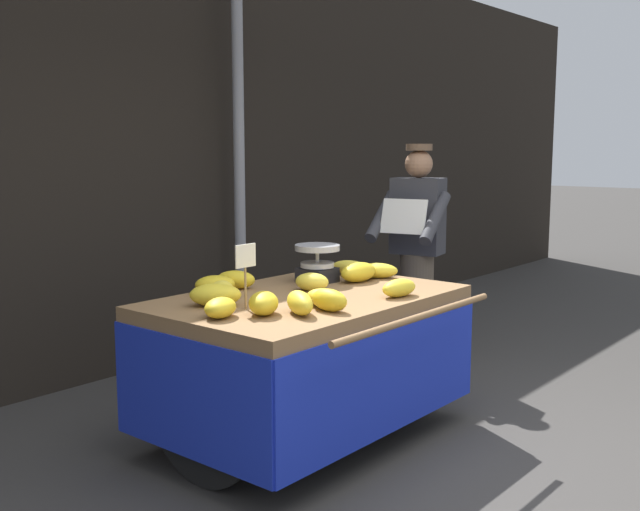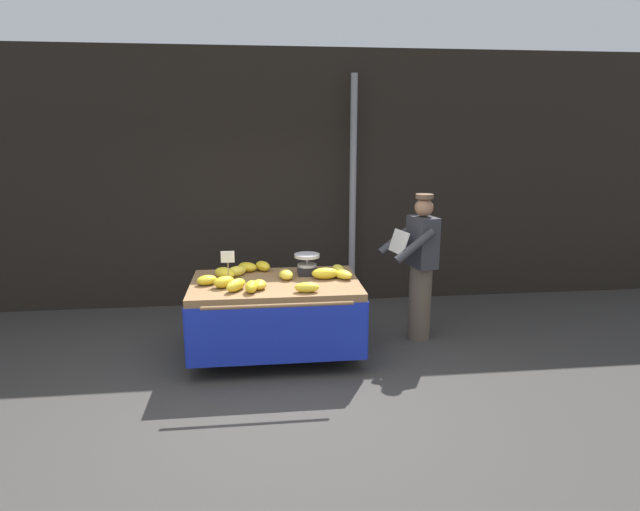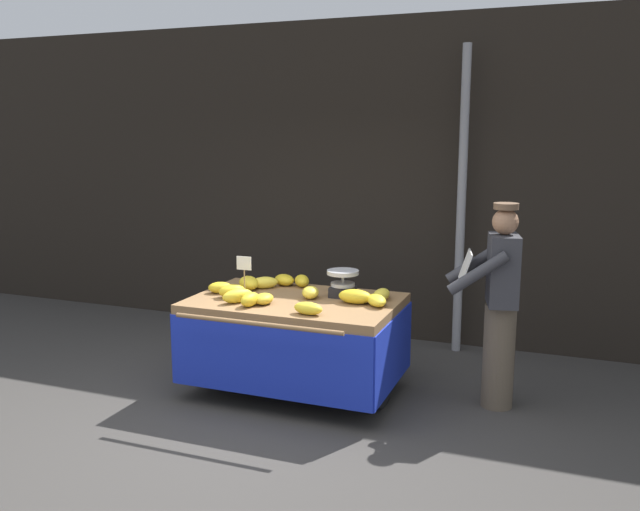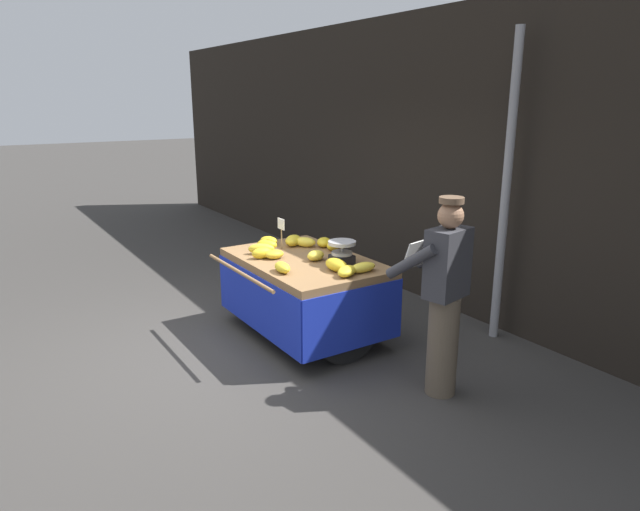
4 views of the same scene
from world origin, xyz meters
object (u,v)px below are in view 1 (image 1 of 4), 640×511
(banana_bunch_7, at_px, (377,270))
(banana_bunch_9, at_px, (399,288))
(banana_bunch_3, at_px, (323,297))
(banana_bunch_12, at_px, (358,272))
(price_sign, at_px, (245,262))
(banana_bunch_5, at_px, (329,300))
(banana_bunch_11, at_px, (215,284))
(banana_cart, at_px, (307,332))
(banana_bunch_1, at_px, (300,303))
(banana_bunch_0, at_px, (312,282))
(weighing_scale, at_px, (317,263))
(banana_bunch_2, at_px, (236,280))
(banana_bunch_13, at_px, (264,303))
(vendor_person, at_px, (416,254))
(banana_bunch_6, at_px, (351,268))
(banana_bunch_8, at_px, (215,295))
(banana_bunch_10, at_px, (221,291))
(street_pole, at_px, (239,163))

(banana_bunch_7, bearing_deg, banana_bunch_9, -133.33)
(banana_bunch_3, distance_m, banana_bunch_12, 0.77)
(price_sign, bearing_deg, banana_bunch_5, -56.48)
(banana_bunch_7, distance_m, banana_bunch_11, 1.10)
(banana_cart, xyz_separation_m, banana_bunch_1, (-0.40, -0.30, 0.28))
(banana_bunch_0, distance_m, banana_bunch_1, 0.63)
(weighing_scale, distance_m, banana_bunch_2, 0.54)
(banana_bunch_13, height_order, vendor_person, vendor_person)
(weighing_scale, relative_size, banana_bunch_11, 1.22)
(banana_bunch_5, relative_size, banana_bunch_6, 0.79)
(price_sign, bearing_deg, weighing_scale, 14.93)
(banana_bunch_8, relative_size, banana_bunch_9, 1.11)
(banana_bunch_0, distance_m, banana_bunch_7, 0.61)
(banana_bunch_3, height_order, banana_bunch_11, banana_bunch_11)
(banana_bunch_3, relative_size, banana_bunch_6, 0.71)
(banana_bunch_8, bearing_deg, banana_bunch_11, 47.92)
(banana_bunch_0, bearing_deg, banana_bunch_1, -145.26)
(banana_bunch_8, xyz_separation_m, banana_bunch_13, (0.01, -0.34, -0.00))
(banana_cart, height_order, banana_bunch_10, banana_bunch_10)
(banana_bunch_11, bearing_deg, banana_cart, -56.00)
(banana_bunch_7, bearing_deg, banana_bunch_6, 94.45)
(banana_bunch_8, bearing_deg, weighing_scale, 2.88)
(banana_bunch_3, bearing_deg, vendor_person, 17.88)
(banana_bunch_5, bearing_deg, banana_bunch_1, 155.80)
(banana_bunch_9, height_order, banana_bunch_13, banana_bunch_13)
(banana_bunch_0, xyz_separation_m, banana_bunch_3, (-0.29, -0.32, -0.01))
(banana_bunch_6, height_order, banana_bunch_12, banana_bunch_12)
(banana_bunch_0, xyz_separation_m, banana_bunch_7, (0.60, -0.04, -0.00))
(banana_bunch_9, relative_size, banana_bunch_13, 1.06)
(banana_bunch_2, bearing_deg, banana_bunch_9, -64.51)
(banana_bunch_13, distance_m, vendor_person, 2.26)
(weighing_scale, bearing_deg, banana_bunch_13, -156.31)
(banana_bunch_5, xyz_separation_m, banana_bunch_8, (-0.29, 0.54, 0.00))
(banana_bunch_2, height_order, vendor_person, vendor_person)
(banana_bunch_1, bearing_deg, weighing_scale, 34.42)
(banana_cart, relative_size, banana_bunch_8, 6.56)
(price_sign, relative_size, banana_bunch_7, 1.29)
(banana_bunch_13, bearing_deg, banana_bunch_7, 8.59)
(banana_bunch_9, height_order, banana_bunch_11, banana_bunch_11)
(banana_bunch_5, bearing_deg, banana_bunch_12, 27.03)
(banana_bunch_8, xyz_separation_m, banana_bunch_9, (0.83, -0.61, -0.01))
(banana_cart, height_order, banana_bunch_13, banana_bunch_13)
(banana_cart, relative_size, banana_bunch_12, 6.13)
(weighing_scale, xyz_separation_m, banana_bunch_7, (0.36, -0.20, -0.07))
(street_pole, bearing_deg, weighing_scale, -117.49)
(banana_bunch_3, bearing_deg, banana_bunch_6, 29.02)
(banana_cart, height_order, banana_bunch_12, banana_bunch_12)
(banana_cart, bearing_deg, banana_bunch_3, -122.99)
(banana_bunch_0, height_order, banana_bunch_6, banana_bunch_0)
(banana_bunch_2, height_order, banana_bunch_7, banana_bunch_2)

